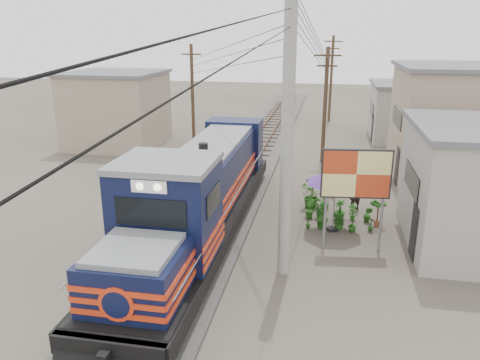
% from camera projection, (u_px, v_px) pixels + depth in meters
% --- Properties ---
extents(ground, '(120.00, 120.00, 0.00)m').
position_uv_depth(ground, '(189.00, 257.00, 17.09)').
color(ground, '#473F35').
rests_on(ground, ground).
extents(ballast, '(3.60, 70.00, 0.16)m').
position_uv_depth(ballast, '(240.00, 175.00, 26.43)').
color(ballast, '#595651').
rests_on(ballast, ground).
extents(track, '(1.15, 70.00, 0.12)m').
position_uv_depth(track, '(240.00, 172.00, 26.37)').
color(track, '#51331E').
rests_on(track, ground).
extents(locomotive, '(3.02, 16.45, 4.08)m').
position_uv_depth(locomotive, '(200.00, 195.00, 18.20)').
color(locomotive, black).
rests_on(locomotive, ground).
extents(utility_pole_main, '(0.40, 0.40, 10.00)m').
position_uv_depth(utility_pole_main, '(287.00, 128.00, 14.48)').
color(utility_pole_main, '#9E9B93').
rests_on(utility_pole_main, ground).
extents(wooden_pole_mid, '(1.60, 0.24, 7.00)m').
position_uv_depth(wooden_pole_mid, '(325.00, 104.00, 28.27)').
color(wooden_pole_mid, '#4C3826').
rests_on(wooden_pole_mid, ground).
extents(wooden_pole_far, '(1.60, 0.24, 7.50)m').
position_uv_depth(wooden_pole_far, '(331.00, 78.00, 41.24)').
color(wooden_pole_far, '#4C3826').
rests_on(wooden_pole_far, ground).
extents(wooden_pole_left, '(1.60, 0.24, 7.00)m').
position_uv_depth(wooden_pole_left, '(192.00, 92.00, 33.70)').
color(wooden_pole_left, '#4C3826').
rests_on(wooden_pole_left, ground).
extents(power_lines, '(9.65, 19.00, 3.30)m').
position_uv_depth(power_lines, '(231.00, 38.00, 22.76)').
color(power_lines, black).
rests_on(power_lines, ground).
extents(shophouse_mid, '(8.40, 7.35, 6.20)m').
position_uv_depth(shophouse_mid, '(474.00, 124.00, 25.16)').
color(shophouse_mid, gray).
rests_on(shophouse_mid, ground).
extents(shophouse_back, '(6.30, 6.30, 4.20)m').
position_uv_depth(shophouse_back, '(413.00, 111.00, 35.08)').
color(shophouse_back, '#9A958C').
rests_on(shophouse_back, ground).
extents(shophouse_left, '(6.30, 6.30, 5.20)m').
position_uv_depth(shophouse_left, '(117.00, 109.00, 33.04)').
color(shophouse_left, gray).
rests_on(shophouse_left, ground).
extents(billboard, '(2.51, 0.41, 3.88)m').
position_uv_depth(billboard, '(356.00, 177.00, 16.83)').
color(billboard, '#99999E').
rests_on(billboard, ground).
extents(market_umbrella, '(3.11, 3.11, 2.65)m').
position_uv_depth(market_umbrella, '(336.00, 176.00, 18.66)').
color(market_umbrella, black).
rests_on(market_umbrella, ground).
extents(vendor, '(0.75, 0.71, 1.72)m').
position_uv_depth(vendor, '(355.00, 192.00, 21.29)').
color(vendor, black).
rests_on(vendor, ground).
extents(plant_nursery, '(3.33, 3.40, 1.13)m').
position_uv_depth(plant_nursery, '(323.00, 207.00, 20.61)').
color(plant_nursery, '#265E1A').
rests_on(plant_nursery, ground).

